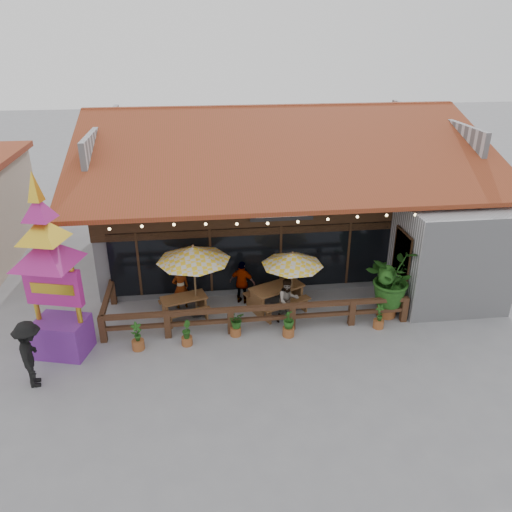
{
  "coord_description": "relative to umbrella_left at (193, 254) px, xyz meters",
  "views": [
    {
      "loc": [
        -3.38,
        -14.13,
        9.0
      ],
      "look_at": [
        -1.43,
        1.5,
        1.76
      ],
      "focal_mm": 35.0,
      "sensor_mm": 36.0,
      "label": 1
    }
  ],
  "objects": [
    {
      "name": "pedestrian",
      "position": [
        -4.46,
        -3.16,
        -1.29
      ],
      "size": [
        1.02,
        1.42,
        1.97
      ],
      "primitive_type": "imported",
      "rotation": [
        0.0,
        0.0,
        1.82
      ],
      "color": "black",
      "rests_on": "ground"
    },
    {
      "name": "planter_c",
      "position": [
        1.22,
        -1.44,
        -1.79
      ],
      "size": [
        0.68,
        0.65,
        0.87
      ],
      "color": "brown",
      "rests_on": "ground"
    },
    {
      "name": "picnic_table_right",
      "position": [
        2.78,
        0.04,
        -1.69
      ],
      "size": [
        2.32,
        2.19,
        0.88
      ],
      "color": "brown",
      "rests_on": "ground"
    },
    {
      "name": "planter_b",
      "position": [
        -0.33,
        -1.79,
        -1.9
      ],
      "size": [
        0.34,
        0.34,
        0.84
      ],
      "color": "brown",
      "rests_on": "ground"
    },
    {
      "name": "planter_d",
      "position": [
        2.89,
        -1.68,
        -1.83
      ],
      "size": [
        0.48,
        0.48,
        0.93
      ],
      "color": "brown",
      "rests_on": "ground"
    },
    {
      "name": "picnic_table_left",
      "position": [
        -0.41,
        -0.05,
        -1.79
      ],
      "size": [
        1.81,
        1.67,
        0.73
      ],
      "color": "brown",
      "rests_on": "ground"
    },
    {
      "name": "patio_railing",
      "position": [
        1.33,
        -1.05,
        -1.67
      ],
      "size": [
        10.0,
        2.6,
        0.92
      ],
      "color": "#4D2D1B",
      "rests_on": "ground"
    },
    {
      "name": "tropical_plant",
      "position": [
        6.45,
        -0.86,
        -0.88
      ],
      "size": [
        2.22,
        2.31,
        2.45
      ],
      "color": "brown",
      "rests_on": "ground"
    },
    {
      "name": "diner_b",
      "position": [
        3.02,
        -0.79,
        -1.5
      ],
      "size": [
        0.87,
        0.75,
        1.56
      ],
      "primitive_type": "imported",
      "rotation": [
        0.0,
        0.0,
        0.23
      ],
      "color": "#361F11",
      "rests_on": "ground"
    },
    {
      "name": "restaurant_building",
      "position": [
        3.84,
        5.83,
        -0.07
      ],
      "size": [
        15.5,
        14.73,
        6.09
      ],
      "color": "#B6B6BB",
      "rests_on": "ground"
    },
    {
      "name": "planter_a",
      "position": [
        -1.81,
        -1.83,
        -1.89
      ],
      "size": [
        0.4,
        0.38,
        0.93
      ],
      "color": "brown",
      "rests_on": "ground"
    },
    {
      "name": "umbrella_left",
      "position": [
        0.0,
        0.0,
        0.0
      ],
      "size": [
        2.72,
        2.72,
        2.61
      ],
      "color": "brown",
      "rests_on": "ground"
    },
    {
      "name": "planter_e",
      "position": [
        5.91,
        -1.58,
        -1.92
      ],
      "size": [
        0.35,
        0.36,
        0.85
      ],
      "color": "brown",
      "rests_on": "ground"
    },
    {
      "name": "umbrella_right",
      "position": [
        3.27,
        -0.13,
        -0.32
      ],
      "size": [
        2.66,
        2.66,
        2.24
      ],
      "color": "brown",
      "rests_on": "ground"
    },
    {
      "name": "diner_c",
      "position": [
        1.65,
        0.63,
        -1.48
      ],
      "size": [
        1.01,
        0.74,
        1.6
      ],
      "primitive_type": "imported",
      "rotation": [
        0.0,
        0.0,
        2.72
      ],
      "color": "#361F11",
      "rests_on": "ground"
    },
    {
      "name": "diner_a",
      "position": [
        -0.51,
        0.53,
        -1.48
      ],
      "size": [
        0.66,
        0.51,
        1.59
      ],
      "primitive_type": "imported",
      "rotation": [
        0.0,
        0.0,
        3.38
      ],
      "color": "#361F11",
      "rests_on": "ground"
    },
    {
      "name": "thai_sign_tower",
      "position": [
        -4.01,
        -1.71,
        0.93
      ],
      "size": [
        2.76,
        2.76,
        6.07
      ],
      "color": "#68258A",
      "rests_on": "ground"
    },
    {
      "name": "ground",
      "position": [
        3.58,
        -0.78,
        -2.28
      ],
      "size": [
        100.0,
        100.0,
        0.0
      ],
      "primitive_type": "plane",
      "color": "gray",
      "rests_on": "ground"
    }
  ]
}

